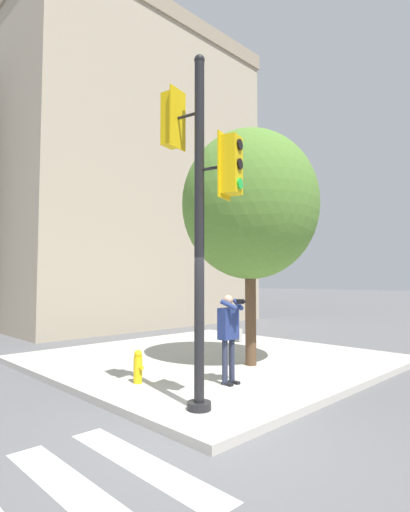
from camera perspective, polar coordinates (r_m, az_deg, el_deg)
The scene contains 7 objects.
ground_plane at distance 6.06m, azimuth 0.91°, elevation -24.16°, with size 160.00×160.00×0.00m, color #5B5B5E.
sidewalk_corner at distance 10.82m, azimuth 0.69°, elevation -14.50°, with size 8.00×8.00×0.14m.
traffic_signal_pole at distance 6.46m, azimuth -0.76°, elevation 9.26°, with size 0.65×1.44×5.68m.
person_photographer at distance 7.91m, azimuth 3.49°, elevation -10.59°, with size 0.58×0.54×1.71m.
street_tree at distance 9.78m, azimuth 6.43°, elevation 7.27°, with size 3.28×3.28×5.64m.
fire_hydrant at distance 8.17m, azimuth -9.55°, elevation -15.32°, with size 0.17×0.23×0.64m.
building_right at distance 23.86m, azimuth -14.55°, elevation 9.66°, with size 12.42×13.14×14.99m.
Camera 1 is at (-4.04, -3.98, 2.15)m, focal length 28.00 mm.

